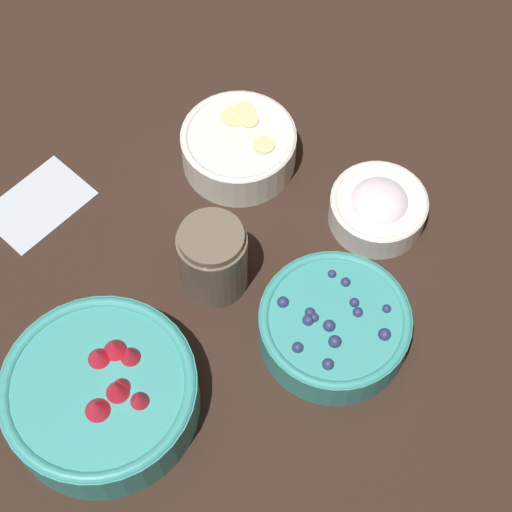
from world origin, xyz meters
The scene contains 7 objects.
ground_plane centered at (0.00, 0.00, 0.00)m, with size 4.00×4.00×0.00m, color black.
bowl_strawberries centered at (0.23, -0.02, 0.04)m, with size 0.22×0.22×0.09m.
bowl_blueberries centered at (0.04, 0.17, 0.03)m, with size 0.18×0.18×0.06m.
bowl_bananas centered at (-0.14, -0.05, 0.03)m, with size 0.15×0.15×0.06m.
bowl_cream centered at (-0.14, 0.15, 0.03)m, with size 0.12×0.12×0.06m.
jar_chocolate centered at (0.03, 0.01, 0.05)m, with size 0.08×0.08×0.10m.
napkin centered at (0.04, -0.25, 0.00)m, with size 0.15×0.12×0.01m.
Camera 1 is at (0.46, 0.28, 0.94)m, focal length 60.00 mm.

